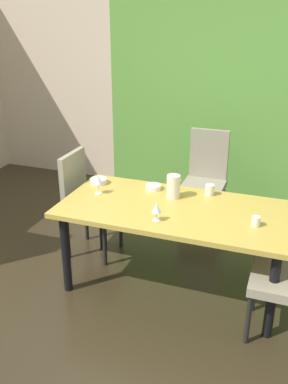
# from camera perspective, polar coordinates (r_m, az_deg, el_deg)

# --- Properties ---
(ground_plane) EXTENTS (5.90, 5.63, 0.02)m
(ground_plane) POSITION_cam_1_polar(r_m,az_deg,el_deg) (3.51, -5.72, -15.85)
(ground_plane) COLOR #2E2617
(back_panel_interior) EXTENTS (1.88, 0.10, 2.52)m
(back_panel_interior) POSITION_cam_1_polar(r_m,az_deg,el_deg) (6.21, -12.30, 14.01)
(back_panel_interior) COLOR beige
(back_panel_interior) RESTS_ON ground_plane
(garden_window_panel) EXTENTS (4.03, 0.10, 2.52)m
(garden_window_panel) POSITION_cam_1_polar(r_m,az_deg,el_deg) (5.29, 16.74, 12.06)
(garden_window_panel) COLOR #5B983A
(garden_window_panel) RESTS_ON ground_plane
(dining_table) EXTENTS (1.84, 0.91, 0.75)m
(dining_table) POSITION_cam_1_polar(r_m,az_deg,el_deg) (3.44, 4.14, -3.31)
(dining_table) COLOR #B6973C
(dining_table) RESTS_ON ground_plane
(chair_head_far) EXTENTS (0.44, 0.44, 1.02)m
(chair_head_far) POSITION_cam_1_polar(r_m,az_deg,el_deg) (4.68, 8.23, 2.34)
(chair_head_far) COLOR gray
(chair_head_far) RESTS_ON ground_plane
(chair_left_far) EXTENTS (0.44, 0.44, 0.99)m
(chair_left_far) POSITION_cam_1_polar(r_m,az_deg,el_deg) (4.06, -7.83, -1.07)
(chair_left_far) COLOR gray
(chair_left_far) RESTS_ON ground_plane
(wine_glass_south) EXTENTS (0.07, 0.07, 0.15)m
(wine_glass_south) POSITION_cam_1_polar(r_m,az_deg,el_deg) (3.15, 1.66, -2.14)
(wine_glass_south) COLOR silver
(wine_glass_south) RESTS_ON dining_table
(wine_glass_corner) EXTENTS (0.08, 0.08, 0.17)m
(wine_glass_corner) POSITION_cam_1_polar(r_m,az_deg,el_deg) (3.62, -6.19, 1.65)
(wine_glass_corner) COLOR silver
(wine_glass_corner) RESTS_ON dining_table
(serving_bowl_rear) EXTENTS (0.16, 0.16, 0.05)m
(serving_bowl_rear) POSITION_cam_1_polar(r_m,az_deg,el_deg) (3.88, -6.07, 1.47)
(serving_bowl_rear) COLOR beige
(serving_bowl_rear) RESTS_ON dining_table
(serving_bowl_center) EXTENTS (0.14, 0.14, 0.04)m
(serving_bowl_center) POSITION_cam_1_polar(r_m,az_deg,el_deg) (3.73, 1.26, 0.66)
(serving_bowl_center) COLOR #F3F0C9
(serving_bowl_center) RESTS_ON dining_table
(cup_north) EXTENTS (0.06, 0.06, 0.07)m
(cup_north) POSITION_cam_1_polar(r_m,az_deg,el_deg) (3.20, 14.70, -3.80)
(cup_north) COLOR silver
(cup_north) RESTS_ON dining_table
(cup_near_window) EXTENTS (0.08, 0.08, 0.09)m
(cup_near_window) POSITION_cam_1_polar(r_m,az_deg,el_deg) (3.64, 8.75, 0.27)
(cup_near_window) COLOR beige
(cup_near_window) RESTS_ON dining_table
(pitcher_front) EXTENTS (0.13, 0.11, 0.20)m
(pitcher_front) POSITION_cam_1_polar(r_m,az_deg,el_deg) (3.54, 3.95, 0.76)
(pitcher_front) COLOR beige
(pitcher_front) RESTS_ON dining_table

